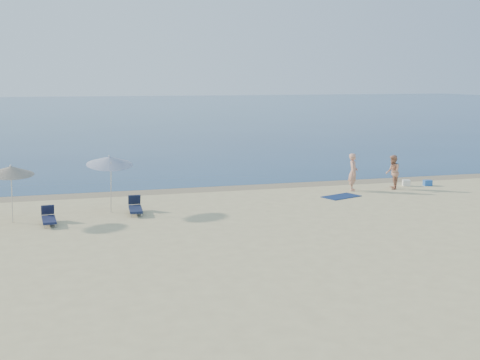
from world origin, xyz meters
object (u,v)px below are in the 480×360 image
person_right (393,172)px  blue_cooler (428,183)px  umbrella_near (110,161)px  person_left (353,172)px

person_right → blue_cooler: person_right is taller
umbrella_near → blue_cooler: bearing=-3.2°
person_right → blue_cooler: bearing=124.0°
blue_cooler → umbrella_near: 16.83m
person_left → umbrella_near: size_ratio=0.74×
blue_cooler → umbrella_near: bearing=-167.2°
person_left → umbrella_near: umbrella_near is taller
person_left → blue_cooler: (4.48, 0.25, -0.80)m
person_left → blue_cooler: size_ratio=4.52×
person_right → umbrella_near: bearing=-59.2°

